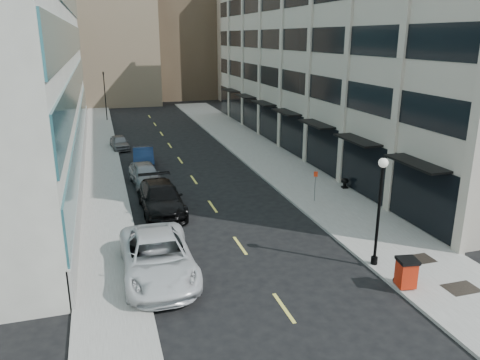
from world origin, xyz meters
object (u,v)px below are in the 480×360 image
car_blue_sedan (143,157)px  car_white_van (158,257)px  car_silver_sedan (145,174)px  trash_bin (406,272)px  lamppost (380,202)px  traffic_signal (103,75)px  car_grey_sedan (120,142)px  sign_post (315,180)px  car_black_pickup (161,198)px  urn_planter (345,182)px

car_blue_sedan → car_white_van: bearing=-89.5°
car_silver_sedan → car_white_van: bearing=-98.4°
trash_bin → lamppost: bearing=102.0°
traffic_signal → car_silver_sedan: bearing=-86.1°
traffic_signal → car_grey_sedan: traffic_signal is taller
car_silver_sedan → trash_bin: car_silver_sedan is taller
car_white_van → sign_post: bearing=32.3°
lamppost → traffic_signal: bearing=103.8°
traffic_signal → car_grey_sedan: size_ratio=1.84×
car_black_pickup → car_grey_sedan: car_black_pickup is taller
car_blue_sedan → lamppost: lamppost is taller
sign_post → car_white_van: bearing=-129.1°
traffic_signal → car_silver_sedan: (1.94, -28.24, -4.90)m
car_black_pickup → lamppost: (8.50, -10.00, 2.33)m
car_white_van → lamppost: 10.17m
traffic_signal → car_blue_sedan: 23.80m
car_silver_sedan → urn_planter: bearing=-26.3°
traffic_signal → sign_post: traffic_signal is taller
car_blue_sedan → urn_planter: (12.80, -10.25, -0.19)m
car_black_pickup → car_silver_sedan: (-0.36, 5.76, -0.06)m
traffic_signal → lamppost: size_ratio=1.34×
traffic_signal → trash_bin: (10.90, -46.20, -4.87)m
car_blue_sedan → car_black_pickup: bearing=-85.9°
car_black_pickup → car_grey_sedan: (-1.56, 17.80, -0.23)m
car_black_pickup → trash_bin: 14.92m
car_silver_sedan → sign_post: sign_post is taller
sign_post → car_blue_sedan: bearing=147.4°
car_white_van → car_black_pickup: bearing=81.9°
car_blue_sedan → car_grey_sedan: 7.14m
urn_planter → sign_post: bearing=-149.5°
traffic_signal → car_silver_sedan: size_ratio=1.46×
car_blue_sedan → car_grey_sedan: car_blue_sedan is taller
car_white_van → car_black_pickup: 8.09m
car_black_pickup → lamppost: size_ratio=1.16×
trash_bin → lamppost: 3.22m
lamppost → trash_bin: bearing=-87.4°
traffic_signal → car_white_van: size_ratio=1.05×
trash_bin → urn_planter: 13.46m
lamppost → sign_post: 8.92m
sign_post → lamppost: bearing=-78.1°
car_white_van → urn_planter: bearing=32.0°
car_silver_sedan → car_grey_sedan: 12.11m
car_black_pickup → trash_bin: car_black_pickup is taller
car_silver_sedan → car_grey_sedan: bearing=90.8°
car_black_pickup → sign_post: bearing=-8.7°
car_grey_sedan → trash_bin: size_ratio=2.93×
traffic_signal → urn_planter: 37.03m
car_silver_sedan → car_grey_sedan: size_ratio=1.26×
car_white_van → car_black_pickup: size_ratio=1.10×
lamppost → sign_post: bearing=82.8°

